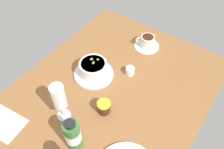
# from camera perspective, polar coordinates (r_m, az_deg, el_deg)

# --- Properties ---
(ground_plane) EXTENTS (1.10, 0.84, 0.03)m
(ground_plane) POSITION_cam_1_polar(r_m,az_deg,el_deg) (1.12, -0.70, -4.95)
(ground_plane) COLOR brown
(porridge_bowl) EXTENTS (0.20, 0.20, 0.09)m
(porridge_bowl) POSITION_cam_1_polar(r_m,az_deg,el_deg) (1.16, -4.53, 1.27)
(porridge_bowl) COLOR white
(porridge_bowl) RESTS_ON ground_plane
(cutlery_setting) EXTENTS (0.14, 0.19, 0.01)m
(cutlery_setting) POSITION_cam_1_polar(r_m,az_deg,el_deg) (1.12, -24.73, -10.69)
(cutlery_setting) COLOR white
(cutlery_setting) RESTS_ON ground_plane
(coffee_cup) EXTENTS (0.14, 0.14, 0.07)m
(coffee_cup) POSITION_cam_1_polar(r_m,az_deg,el_deg) (1.33, 8.45, 7.74)
(coffee_cup) COLOR white
(coffee_cup) RESTS_ON ground_plane
(creamer_jug) EXTENTS (0.05, 0.05, 0.05)m
(creamer_jug) POSITION_cam_1_polar(r_m,az_deg,el_deg) (1.18, 4.40, 0.89)
(creamer_jug) COLOR white
(creamer_jug) RESTS_ON ground_plane
(wine_glass) EXTENTS (0.06, 0.06, 0.20)m
(wine_glass) POSITION_cam_1_polar(r_m,az_deg,el_deg) (0.96, -12.69, -5.54)
(wine_glass) COLOR white
(wine_glass) RESTS_ON ground_plane
(jam_jar) EXTENTS (0.06, 0.06, 0.06)m
(jam_jar) POSITION_cam_1_polar(r_m,az_deg,el_deg) (1.03, -1.98, -7.89)
(jam_jar) COLOR #3C1F15
(jam_jar) RESTS_ON ground_plane
(sauce_bottle_green) EXTENTS (0.06, 0.06, 0.17)m
(sauce_bottle_green) POSITION_cam_1_polar(r_m,az_deg,el_deg) (0.93, -9.48, -14.17)
(sauce_bottle_green) COLOR #337233
(sauce_bottle_green) RESTS_ON ground_plane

